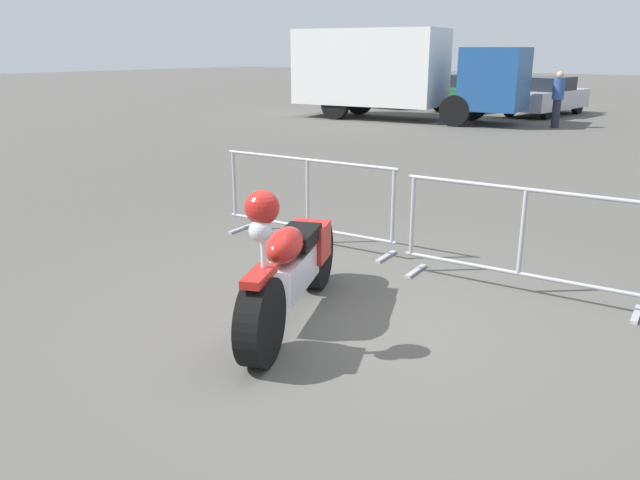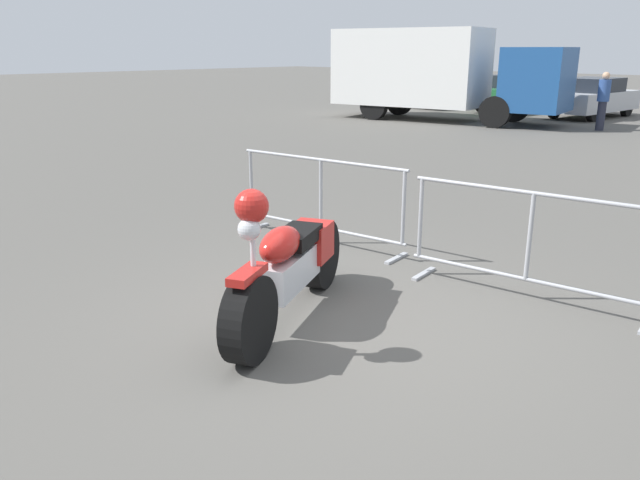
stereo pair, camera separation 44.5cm
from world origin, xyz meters
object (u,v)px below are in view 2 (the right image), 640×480
box_truck (435,71)px  parked_car_white (451,89)px  crowd_barrier_near (321,200)px  pedestrian (603,99)px  parked_car_silver (592,97)px  parked_car_green (517,93)px  motorcycle (289,265)px  crowd_barrier_far (529,244)px

box_truck → parked_car_white: box_truck is taller
crowd_barrier_near → pedestrian: 14.03m
pedestrian → box_truck: bearing=-86.1°
parked_car_silver → parked_car_green: bearing=90.2°
parked_car_green → pedestrian: 5.94m
motorcycle → crowd_barrier_near: size_ratio=0.94×
crowd_barrier_near → box_truck: 14.63m
crowd_barrier_far → box_truck: (-9.41, 12.95, 1.08)m
motorcycle → crowd_barrier_near: (-1.35, 1.87, 0.04)m
parked_car_silver → pedestrian: size_ratio=2.47×
motorcycle → parked_car_silver: (-4.43, 19.36, 0.18)m
box_truck → parked_car_silver: 5.89m
motorcycle → pedestrian: (-2.86, 15.82, 0.41)m
box_truck → parked_car_green: box_truck is taller
motorcycle → parked_car_white: bearing=-176.1°
box_truck → crowd_barrier_near: bearing=-71.7°
parked_car_white → pedestrian: size_ratio=2.52×
crowd_barrier_far → pedestrian: 14.57m
crowd_barrier_near → box_truck: bearing=117.4°
box_truck → parked_car_white: bearing=105.8°
box_truck → parked_car_white: size_ratio=1.87×
motorcycle → pedestrian: bearing=166.5°
parked_car_white → parked_car_green: bearing=-85.5°
box_truck → parked_car_white: 5.48m
parked_car_white → parked_car_green: (2.95, -0.07, -0.01)m
crowd_barrier_far → parked_car_green: bearing=116.2°
crowd_barrier_far → box_truck: box_truck is taller
crowd_barrier_near → parked_car_white: 19.99m
parked_car_silver → motorcycle: bearing=-161.2°
parked_car_white → pedestrian: (7.48, -3.90, 0.21)m
motorcycle → box_truck: (-8.07, 14.82, 1.12)m
crowd_barrier_far → parked_car_green: 19.81m
box_truck → parked_car_silver: (3.63, 4.54, -0.94)m
crowd_barrier_near → parked_car_white: parked_car_white is taller
motorcycle → parked_car_white: parked_car_white is taller
box_truck → parked_car_green: bearing=72.9°
box_truck → parked_car_green: 4.97m
motorcycle → crowd_barrier_far: motorcycle is taller
crowd_barrier_near → parked_car_green: bearing=108.8°
crowd_barrier_far → parked_car_white: bearing=123.2°
parked_car_white → parked_car_silver: size_ratio=1.02×
motorcycle → parked_car_green: size_ratio=0.54×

